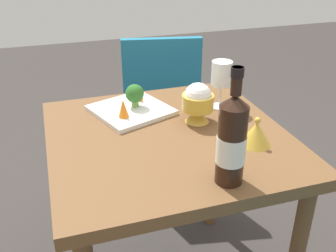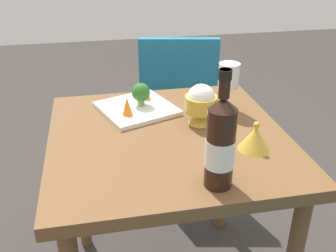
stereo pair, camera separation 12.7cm
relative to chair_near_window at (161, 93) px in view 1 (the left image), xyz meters
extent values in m
cube|color=brown|center=(-0.80, 0.21, 0.18)|extent=(0.77, 0.77, 0.04)
cylinder|color=brown|center=(-0.47, -0.11, -0.19)|extent=(0.05, 0.05, 0.69)
cylinder|color=brown|center=(-0.47, 0.54, -0.19)|extent=(0.05, 0.05, 0.69)
cube|color=teal|center=(0.10, -0.02, -0.09)|extent=(0.47, 0.47, 0.02)
cube|color=teal|center=(-0.08, 0.02, 0.12)|extent=(0.12, 0.40, 0.40)
cylinder|color=black|center=(0.30, 0.11, -0.31)|extent=(0.03, 0.03, 0.43)
cylinder|color=black|center=(0.23, -0.22, -0.31)|extent=(0.03, 0.03, 0.43)
cylinder|color=black|center=(-0.03, 0.18, -0.31)|extent=(0.03, 0.03, 0.43)
cylinder|color=black|center=(-0.10, -0.15, -0.31)|extent=(0.03, 0.03, 0.43)
cylinder|color=black|center=(-1.10, 0.14, 0.31)|extent=(0.07, 0.08, 0.22)
cone|color=black|center=(-1.10, 0.14, 0.43)|extent=(0.07, 0.08, 0.03)
cylinder|color=black|center=(-1.10, 0.14, 0.48)|extent=(0.03, 0.03, 0.07)
cylinder|color=black|center=(-1.10, 0.14, 0.50)|extent=(0.03, 0.03, 0.02)
cylinder|color=silver|center=(-1.10, 0.14, 0.30)|extent=(0.08, 0.08, 0.08)
cylinder|color=white|center=(-0.65, -0.04, 0.20)|extent=(0.07, 0.07, 0.00)
cylinder|color=white|center=(-0.65, -0.04, 0.24)|extent=(0.01, 0.01, 0.08)
cylinder|color=white|center=(-0.65, -0.04, 0.33)|extent=(0.08, 0.08, 0.09)
cone|color=gold|center=(-0.74, 0.09, 0.22)|extent=(0.08, 0.08, 0.04)
cylinder|color=gold|center=(-0.74, 0.09, 0.27)|extent=(0.11, 0.11, 0.05)
sphere|color=white|center=(-0.74, 0.09, 0.29)|extent=(0.09, 0.09, 0.09)
cone|color=gold|center=(-0.95, -0.03, 0.23)|extent=(0.10, 0.10, 0.07)
sphere|color=gold|center=(-0.95, -0.03, 0.28)|extent=(0.02, 0.02, 0.02)
cube|color=white|center=(-0.60, 0.29, 0.20)|extent=(0.32, 0.32, 0.02)
cylinder|color=#729E4C|center=(-0.59, 0.27, 0.23)|extent=(0.03, 0.03, 0.03)
sphere|color=#2D6B28|center=(-0.59, 0.27, 0.26)|extent=(0.07, 0.07, 0.07)
cone|color=orange|center=(-0.66, 0.33, 0.25)|extent=(0.04, 0.04, 0.07)
cone|color=orange|center=(-0.53, 0.25, 0.24)|extent=(0.04, 0.04, 0.06)
camera|label=1|loc=(-1.88, 0.56, 0.81)|focal=41.71mm
camera|label=2|loc=(-1.91, 0.43, 0.81)|focal=41.71mm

